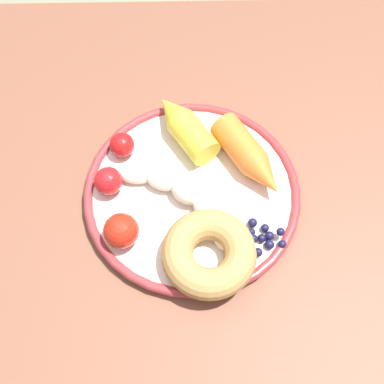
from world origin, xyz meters
TOP-DOWN VIEW (x-y plane):
  - ground_plane at (0.00, 0.00)m, footprint 6.00×6.00m
  - dining_table at (0.00, 0.00)m, footprint 1.02×0.76m
  - plate at (-0.04, -0.02)m, footprint 0.28×0.28m
  - banana at (-0.03, -0.00)m, footprint 0.14×0.12m
  - carrot_orange at (-0.12, -0.06)m, footprint 0.10×0.13m
  - carrot_yellow at (-0.03, -0.11)m, footprint 0.09×0.11m
  - donut at (-0.06, 0.07)m, footprint 0.12×0.12m
  - blueberry_pile at (-0.12, 0.05)m, footprint 0.06×0.05m
  - tomato_near at (0.07, -0.03)m, footprint 0.04×0.04m
  - tomato_mid at (0.05, -0.08)m, footprint 0.03×0.03m
  - tomato_far at (0.05, 0.04)m, footprint 0.04×0.04m

SIDE VIEW (x-z plane):
  - ground_plane at x=0.00m, z-range 0.00..0.00m
  - dining_table at x=0.00m, z-range 0.26..0.96m
  - plate at x=-0.04m, z-range 0.70..0.72m
  - blueberry_pile at x=-0.12m, z-range 0.71..0.73m
  - banana at x=-0.03m, z-range 0.71..0.74m
  - tomato_mid at x=0.05m, z-range 0.71..0.75m
  - tomato_near at x=0.07m, z-range 0.71..0.75m
  - donut at x=-0.06m, z-range 0.71..0.75m
  - carrot_orange at x=-0.12m, z-range 0.71..0.75m
  - carrot_yellow at x=-0.03m, z-range 0.71..0.75m
  - tomato_far at x=0.05m, z-range 0.71..0.76m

